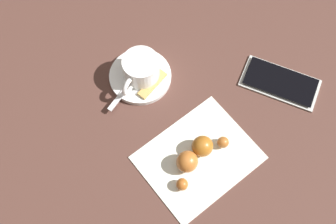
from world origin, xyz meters
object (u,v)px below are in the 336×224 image
croissant (196,155)px  cell_phone (280,82)px  teaspoon (138,74)px  espresso_cup (141,69)px  sugar_packet (152,84)px  napkin (198,158)px  saucer (140,76)px

croissant → cell_phone: bearing=-93.1°
teaspoon → croissant: 0.20m
espresso_cup → teaspoon: (0.01, 0.00, -0.02)m
teaspoon → sugar_packet: teaspoon is taller
napkin → cell_phone: (-0.01, -0.22, 0.00)m
teaspoon → croissant: size_ratio=0.98×
saucer → sugar_packet: sugar_packet is taller
napkin → saucer: bearing=-12.2°
espresso_cup → saucer: bearing=21.5°
teaspoon → croissant: (-0.20, 0.04, 0.01)m
teaspoon → napkin: size_ratio=0.68×
teaspoon → croissant: croissant is taller
sugar_packet → cell_phone: bearing=-49.5°
sugar_packet → cell_phone: size_ratio=0.42×
espresso_cup → croissant: espresso_cup is taller
saucer → teaspoon: teaspoon is taller
espresso_cup → cell_phone: (-0.20, -0.18, -0.03)m
napkin → sugar_packet: bearing=-15.1°
croissant → teaspoon: bearing=-12.5°
saucer → sugar_packet: 0.03m
teaspoon → cell_phone: (-0.21, -0.19, -0.01)m
espresso_cup → cell_phone: espresso_cup is taller
espresso_cup → croissant: bearing=166.0°
espresso_cup → sugar_packet: espresso_cup is taller
teaspoon → napkin: 0.20m
teaspoon → croissant: bearing=167.5°
cell_phone → croissant: bearing=86.9°
croissant → cell_phone: croissant is taller
sugar_packet → croissant: size_ratio=0.50×
saucer → espresso_cup: espresso_cup is taller
croissant → cell_phone: 0.23m
espresso_cup → cell_phone: bearing=-137.9°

